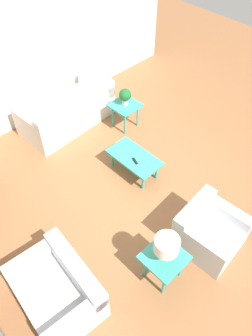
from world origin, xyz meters
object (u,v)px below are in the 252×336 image
coffee_table (134,158)px  side_table_lamp (164,260)px  sofa (68,113)px  armchair (208,231)px  table_lamp (167,246)px  loveseat (59,290)px  potted_plant (125,96)px  side_table_plant (125,108)px

coffee_table → side_table_lamp: side_table_lamp is taller
sofa → coffee_table: size_ratio=2.02×
sofa → armchair: (-3.71, 0.23, -0.01)m
armchair → table_lamp: size_ratio=2.12×
sofa → loveseat: size_ratio=1.55×
side_table_lamp → table_lamp: size_ratio=1.26×
sofa → potted_plant: (-0.86, -0.81, 0.46)m
loveseat → side_table_lamp: 1.45m
side_table_plant → side_table_lamp: size_ratio=1.00×
loveseat → potted_plant: bearing=127.6°
sofa → armchair: 3.72m
table_lamp → side_table_lamp: bearing=153.4°
armchair → coffee_table: 1.82m
armchair → loveseat: same height
loveseat → potted_plant: size_ratio=3.59×
armchair → loveseat: bearing=154.7°
side_table_plant → sofa: bearing=43.3°
loveseat → coffee_table: loveseat is taller
coffee_table → side_table_plant: 1.32m
coffee_table → side_table_lamp: bearing=146.0°
sofa → loveseat: (-2.86, 2.36, -0.02)m
side_table_plant → potted_plant: (-0.00, 0.00, 0.29)m
side_table_plant → side_table_lamp: bearing=144.8°
side_table_lamp → loveseat: bearing=59.4°
sofa → side_table_lamp: bearing=69.9°
armchair → side_table_lamp: (0.11, 0.90, 0.18)m
sofa → loveseat: 3.71m
side_table_plant → table_lamp: size_ratio=1.26×
armchair → coffee_table: armchair is taller
coffee_table → side_table_lamp: size_ratio=1.78×
side_table_plant → armchair: bearing=160.0°
loveseat → side_table_plant: (2.01, -3.17, 0.18)m
table_lamp → potted_plant: bearing=-35.2°
armchair → table_lamp: (0.11, 0.90, 0.56)m
side_table_lamp → table_lamp: (0.00, -0.00, 0.39)m
loveseat → side_table_plant: bearing=127.6°
side_table_lamp → table_lamp: 0.39m
loveseat → coffee_table: (0.96, -2.38, 0.06)m
sofa → table_lamp: table_lamp is taller
sofa → side_table_lamp: size_ratio=3.60×
sofa → side_table_plant: (-0.86, -0.81, 0.17)m
loveseat → coffee_table: size_ratio=1.30×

